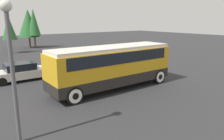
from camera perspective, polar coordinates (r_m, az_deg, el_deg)
ground_plane at (r=15.68m, az=0.00°, el=-4.84°), size 120.00×120.00×0.00m
tour_bus at (r=15.27m, az=0.29°, el=1.72°), size 9.11×2.54×3.02m
parked_car_near at (r=21.62m, az=-2.14°, el=2.08°), size 4.14×1.87×1.44m
parked_car_mid at (r=19.07m, az=-22.47°, el=-0.39°), size 4.31×1.91×1.43m
parked_car_far at (r=22.75m, az=-9.83°, el=2.51°), size 4.14×1.87×1.48m
lamp_post at (r=8.84m, az=-24.98°, el=4.14°), size 0.44×0.44×5.51m
tree_left at (r=35.10m, az=-25.35°, el=10.05°), size 2.01×2.01×5.54m
tree_center at (r=40.77m, az=-21.03°, el=11.35°), size 3.50×3.50×6.54m
tree_right at (r=39.86m, az=-19.80°, el=11.63°), size 2.08×2.08×6.57m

